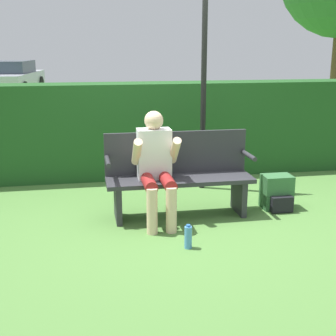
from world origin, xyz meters
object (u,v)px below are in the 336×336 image
Objects in this scene: person_seated at (156,163)px; parked_car at (10,80)px; park_bench at (179,175)px; water_bottle at (188,237)px; backpack at (277,193)px; signpost at (204,63)px.

parked_car reaches higher than person_seated.
park_bench reaches higher than water_bottle.
backpack is at bearing -153.23° from parked_car.
signpost reaches higher than water_bottle.
backpack is 0.13× the size of signpost.
park_bench is 4.08× the size of backpack.
signpost is (0.79, 1.08, 0.98)m from person_seated.
signpost is at bearing 124.26° from backpack.
park_bench is at bearing 28.16° from person_seated.
backpack is at bearing 35.54° from water_bottle.
person_seated reaches higher than water_bottle.
person_seated is at bearing -126.04° from signpost.
park_bench is 0.36m from person_seated.
signpost reaches higher than person_seated.
person_seated reaches higher than backpack.
water_bottle is at bearing -76.83° from person_seated.
parked_car is (-3.58, 13.11, 0.19)m from park_bench.
water_bottle is (0.18, -0.77, -0.53)m from person_seated.
park_bench is 1.37× the size of person_seated.
person_seated is at bearing -151.84° from park_bench.
backpack is at bearing 4.96° from person_seated.
backpack is 0.09× the size of parked_car.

